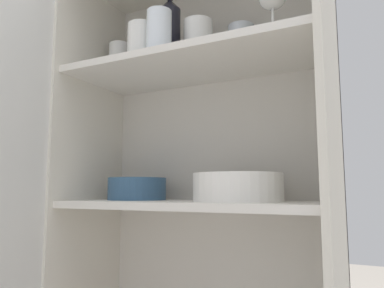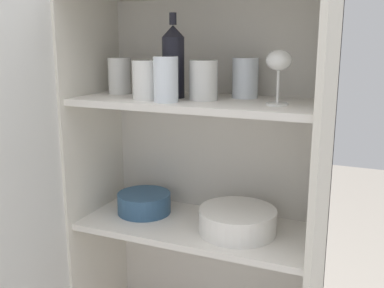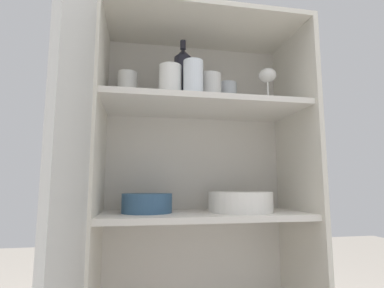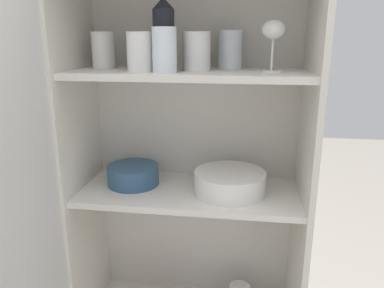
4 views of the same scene
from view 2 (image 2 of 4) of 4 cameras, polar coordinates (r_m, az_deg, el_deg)
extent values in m
cube|color=silver|center=(1.58, 2.90, -10.05)|extent=(0.75, 0.02, 1.49)
cube|color=silver|center=(1.60, -11.72, -9.91)|extent=(0.02, 0.34, 1.49)
cube|color=silver|center=(1.36, 15.46, -14.60)|extent=(0.02, 0.34, 1.49)
cube|color=silver|center=(1.42, 0.60, -10.51)|extent=(0.71, 0.31, 0.02)
cube|color=silver|center=(1.31, 0.64, 5.30)|extent=(0.71, 0.31, 0.02)
cube|color=silver|center=(1.37, -20.92, -14.84)|extent=(0.02, 0.37, 1.49)
cylinder|color=white|center=(1.46, -9.17, 8.55)|extent=(0.07, 0.07, 0.11)
cylinder|color=white|center=(1.30, -5.87, 8.09)|extent=(0.08, 0.08, 0.11)
cylinder|color=white|center=(1.34, 6.77, 8.33)|extent=(0.08, 0.08, 0.12)
cylinder|color=white|center=(1.24, -3.34, 8.19)|extent=(0.07, 0.07, 0.12)
cylinder|color=white|center=(1.28, 1.46, 8.10)|extent=(0.08, 0.08, 0.11)
cylinder|color=white|center=(1.21, 10.76, 5.00)|extent=(0.06, 0.06, 0.01)
cylinder|color=white|center=(1.20, 10.85, 7.13)|extent=(0.01, 0.01, 0.08)
ellipsoid|color=white|center=(1.20, 11.00, 10.42)|extent=(0.07, 0.07, 0.05)
cylinder|color=black|center=(1.34, -2.39, 9.64)|extent=(0.07, 0.07, 0.18)
cone|color=black|center=(1.33, -2.43, 14.14)|extent=(0.07, 0.07, 0.03)
cylinder|color=black|center=(1.33, -2.44, 15.61)|extent=(0.02, 0.02, 0.03)
cylinder|color=white|center=(1.37, 5.77, -10.89)|extent=(0.23, 0.23, 0.01)
cylinder|color=white|center=(1.36, 5.78, -10.54)|extent=(0.23, 0.23, 0.01)
cylinder|color=white|center=(1.36, 5.78, -10.19)|extent=(0.23, 0.23, 0.01)
cylinder|color=white|center=(1.36, 5.79, -9.84)|extent=(0.23, 0.23, 0.01)
cylinder|color=white|center=(1.35, 5.80, -9.49)|extent=(0.23, 0.23, 0.01)
cylinder|color=white|center=(1.35, 5.81, -9.14)|extent=(0.23, 0.23, 0.01)
cylinder|color=white|center=(1.35, 5.82, -8.79)|extent=(0.23, 0.23, 0.01)
cylinder|color=white|center=(1.34, 5.83, -8.43)|extent=(0.23, 0.23, 0.01)
cylinder|color=#33567A|center=(1.50, -6.09, -7.44)|extent=(0.17, 0.17, 0.07)
torus|color=#33567A|center=(1.49, -6.12, -6.39)|extent=(0.17, 0.17, 0.01)
camera|label=1|loc=(0.60, 11.22, -48.94)|focal=35.00mm
camera|label=3|loc=(0.88, -49.60, -23.70)|focal=28.00mm
camera|label=4|loc=(0.34, -54.39, -4.32)|focal=35.00mm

